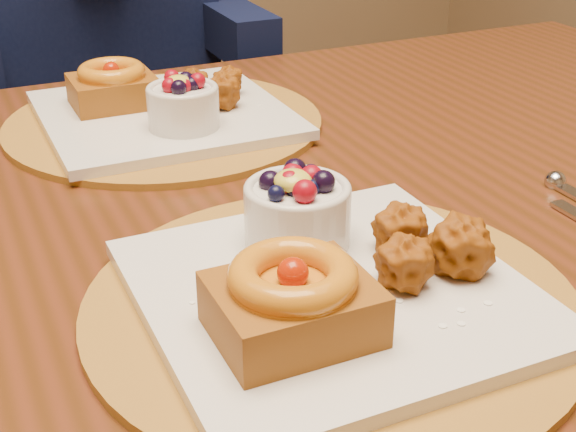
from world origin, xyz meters
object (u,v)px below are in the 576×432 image
object	(u,v)px
place_setting_near	(327,278)
place_setting_far	(163,110)
chair_far	(19,168)
dining_table	(232,263)

from	to	relation	value
place_setting_near	place_setting_far	bearing A→B (deg)	89.92
place_setting_far	chair_far	size ratio (longest dim) A/B	0.46
dining_table	place_setting_near	bearing A→B (deg)	-90.69
place_setting_near	chair_far	distance (m)	1.15
dining_table	chair_far	world-z (taller)	chair_far
dining_table	place_setting_far	size ratio (longest dim) A/B	4.21
place_setting_far	chair_far	world-z (taller)	place_setting_far
place_setting_far	chair_far	bearing A→B (deg)	100.06
dining_table	chair_far	distance (m)	0.92
dining_table	place_setting_near	xyz separation A→B (m)	(-0.00, -0.22, 0.10)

